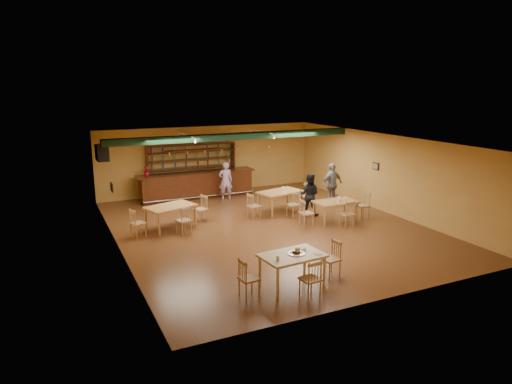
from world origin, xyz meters
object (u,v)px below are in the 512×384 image
dining_table_b (280,202)px  dining_table_a (171,217)px  dining_table_d (335,211)px  patron_right_a (309,194)px  near_table (292,270)px  patron_bar (226,181)px  bar_counter (197,185)px

dining_table_b → dining_table_a: bearing=170.2°
dining_table_a → dining_table_d: dining_table_a is taller
dining_table_a → patron_right_a: (5.16, -0.56, 0.39)m
near_table → dining_table_a: bearing=99.5°
near_table → patron_right_a: 6.38m
dining_table_a → patron_bar: size_ratio=0.99×
bar_counter → patron_bar: size_ratio=3.17×
dining_table_a → patron_right_a: 5.20m
dining_table_b → near_table: size_ratio=1.10×
bar_counter → dining_table_b: 4.22m
near_table → patron_bar: patron_bar is taller
dining_table_a → near_table: (1.49, -5.76, 0.00)m
dining_table_b → dining_table_d: size_ratio=1.10×
bar_counter → patron_right_a: 5.33m
patron_right_a → dining_table_b: bearing=-2.9°
dining_table_a → dining_table_d: bearing=-35.4°
dining_table_d → patron_right_a: patron_right_a is taller
dining_table_d → dining_table_a: bearing=163.8°
dining_table_b → patron_bar: patron_bar is taller
dining_table_b → patron_right_a: 1.19m
near_table → patron_right_a: patron_right_a is taller
patron_right_a → bar_counter: bearing=-13.8°
dining_table_a → dining_table_b: 4.36m
dining_table_a → patron_bar: patron_bar is taller
dining_table_d → patron_bar: size_ratio=0.93×
dining_table_a → dining_table_b: (4.36, 0.24, 0.01)m
near_table → patron_bar: 8.96m
patron_bar → patron_right_a: size_ratio=1.02×
dining_table_d → near_table: (-4.09, -4.07, 0.03)m
near_table → patron_right_a: bearing=49.9°
dining_table_a → dining_table_d: size_ratio=1.07×
patron_bar → dining_table_d: bearing=127.3°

